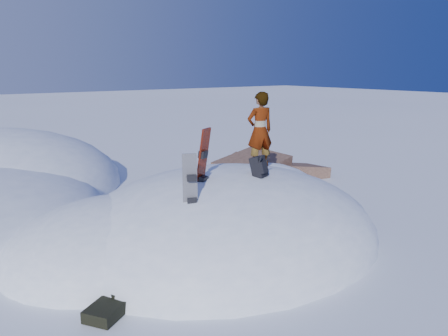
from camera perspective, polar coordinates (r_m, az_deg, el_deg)
ground at (r=9.55m, az=0.11°, el=-9.10°), size 120.00×120.00×0.00m
snow_mound at (r=9.64m, az=-1.58°, el=-8.90°), size 8.00×6.00×3.00m
rock_outcrop at (r=14.00m, az=5.06°, el=-1.88°), size 4.68×4.41×1.68m
snowboard_red at (r=8.47m, az=-2.92°, el=-0.25°), size 0.42×0.41×1.68m
snowboard_dark at (r=7.67m, az=-4.38°, el=-3.12°), size 0.29×0.25×1.38m
backpack at (r=8.83m, az=4.66°, el=0.14°), size 0.40×0.44×0.51m
gear_pile at (r=7.02m, az=-14.70°, el=-17.15°), size 0.88×0.74×0.23m
person at (r=9.98m, az=4.71°, el=4.88°), size 0.71×0.53×1.76m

